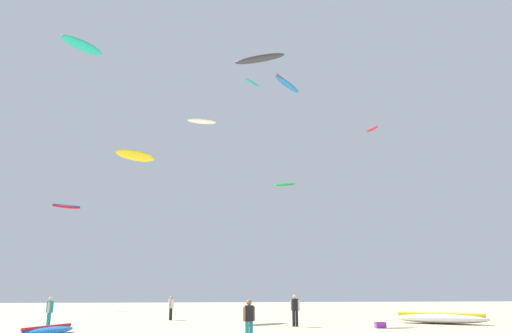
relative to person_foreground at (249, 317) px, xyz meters
The scene contains 16 objects.
person_foreground is the anchor object (origin of this frame).
person_midground 13.17m from the person_foreground, 141.22° to the left, with size 0.37×0.54×1.64m.
person_left 8.52m from the person_foreground, 66.75° to the left, with size 0.49×0.40×1.75m.
person_right 14.79m from the person_foreground, 105.87° to the left, with size 0.36×0.50×1.58m.
kite_grounded_near 10.04m from the person_foreground, 155.21° to the left, with size 2.31×3.64×0.46m.
kite_grounded_mid 15.45m from the person_foreground, 35.43° to the left, with size 5.49×4.24×0.67m.
cooler_box 10.02m from the person_foreground, 38.92° to the left, with size 0.56×0.36×0.32m, color purple.
kite_aloft_0 21.49m from the person_foreground, 113.92° to the left, with size 3.27×2.90×0.87m.
kite_aloft_1 24.05m from the person_foreground, 81.79° to the left, with size 4.33×3.05×0.59m.
kite_aloft_2 30.31m from the person_foreground, 75.57° to the left, with size 3.73×4.40×1.00m.
kite_aloft_3 39.17m from the person_foreground, 116.79° to the left, with size 3.23×2.39×0.62m.
kite_aloft_4 24.75m from the person_foreground, 131.65° to the left, with size 3.00×3.24×0.63m.
kite_aloft_5 33.71m from the person_foreground, 84.15° to the left, with size 2.12×2.33×0.53m.
kite_aloft_6 34.21m from the person_foreground, 77.70° to the left, with size 2.47×1.41×0.58m.
kite_aloft_7 41.32m from the person_foreground, 61.24° to the left, with size 1.12×2.24×0.27m.
kite_aloft_8 20.14m from the person_foreground, 98.98° to the left, with size 2.29×0.98×0.35m.
Camera 1 is at (-3.21, -14.62, 2.14)m, focal length 33.74 mm.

